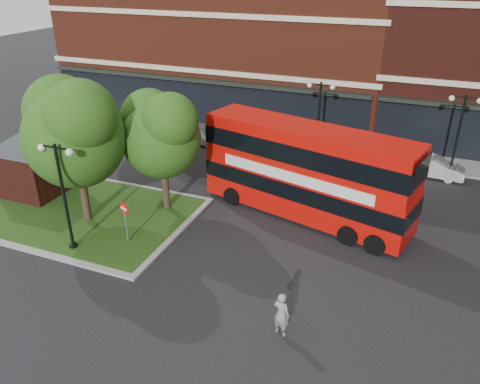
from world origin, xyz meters
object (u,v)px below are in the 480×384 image
at_px(car_silver, 198,132).
at_px(woman, 281,314).
at_px(bus, 306,166).
at_px(car_white, 431,166).

bearing_deg(car_silver, woman, -137.47).
xyz_separation_m(bus, car_white, (5.77, 7.40, -2.03)).
distance_m(bus, car_silver, 12.24).
bearing_deg(car_white, bus, 146.67).
distance_m(car_silver, car_white, 15.32).
xyz_separation_m(bus, woman, (1.46, -8.46, -1.81)).
bearing_deg(car_silver, car_white, -82.24).
height_order(bus, car_silver, bus).
bearing_deg(woman, car_silver, -38.67).
relative_size(bus, car_white, 2.86).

